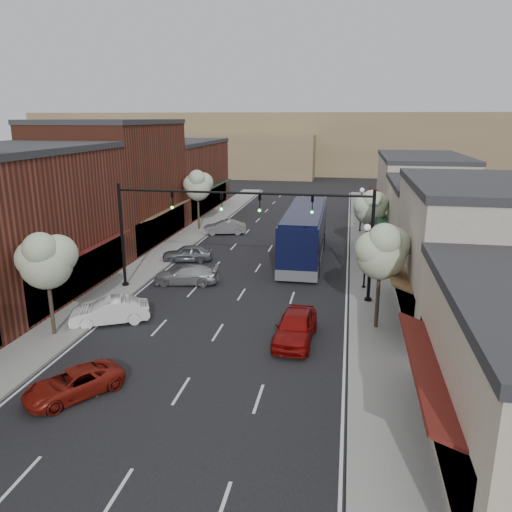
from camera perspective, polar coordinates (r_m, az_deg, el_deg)
The scene contains 28 objects.
ground at distance 25.22m, azimuth -5.58°, elevation -10.53°, with size 160.00×160.00×0.00m, color black.
sidewalk_left at distance 44.27m, azimuth -9.47°, elevation 0.97°, with size 2.80×73.00×0.15m, color gray.
sidewalk_right at distance 41.74m, azimuth 12.78°, elevation -0.10°, with size 2.80×73.00×0.15m, color gray.
curb_left at distance 43.82m, azimuth -7.75°, elevation 0.89°, with size 0.25×73.00×0.17m, color gray.
curb_right at distance 41.70m, azimuth 10.86°, elevation -0.00°, with size 0.25×73.00×0.17m, color gray.
bldg_left_midnear at distance 35.20m, azimuth -25.82°, elevation 3.51°, with size 10.14×14.10×9.40m.
bldg_left_midfar at distance 46.93m, azimuth -15.92°, elevation 8.04°, with size 10.14×14.10×10.90m.
bldg_left_far at distance 61.71m, azimuth -9.25°, elevation 8.94°, with size 10.14×18.10×8.40m.
bldg_right_midnear at distance 29.52m, azimuth 24.35°, elevation 0.13°, with size 9.14×12.10×7.90m.
bldg_right_midfar at distance 41.13m, azimuth 20.46°, elevation 3.50°, with size 9.14×12.10×6.40m.
bldg_right_far at distance 54.71m, azimuth 18.17°, elevation 7.01°, with size 9.14×16.10×7.40m.
hill_far at distance 112.02m, azimuth 7.40°, elevation 12.84°, with size 120.00×30.00×12.00m, color #7A6647.
hill_near at distance 104.81m, azimuth -7.11°, elevation 11.58°, with size 50.00×20.00×8.00m, color #7A6647.
signal_mast_right at distance 30.42m, azimuth 8.67°, elevation 3.16°, with size 8.22×0.46×7.00m.
signal_mast_left at distance 32.73m, azimuth -11.43°, elevation 3.91°, with size 8.22×0.46×7.00m.
tree_right_near at distance 26.56m, azimuth 14.20°, elevation 0.67°, with size 2.85×2.65×5.95m.
tree_right_far at distance 42.30m, azimuth 12.96°, elevation 5.54°, with size 2.85×2.65×5.43m.
tree_left_near at distance 27.08m, azimuth -22.89°, elevation -0.32°, with size 2.85×2.65×5.69m.
tree_left_far at distance 50.31m, azimuth -6.66°, elevation 8.08°, with size 2.85×2.65×6.13m.
lamp_post_near at distance 33.24m, azimuth 12.48°, elevation 1.16°, with size 0.44×0.44×4.44m.
lamp_post_far at distance 50.38m, azimuth 11.96°, elevation 6.02°, with size 0.44×0.44×4.44m.
coach_bus at distance 40.16m, azimuth 5.57°, elevation 2.62°, with size 3.08×13.44×4.10m.
red_hatchback at distance 25.66m, azimuth 4.54°, elevation -8.06°, with size 1.89×4.70×1.60m, color maroon.
parked_car_a at distance 22.34m, azimuth -20.15°, elevation -13.52°, with size 1.85×4.01×1.11m, color maroon.
parked_car_b at distance 28.94m, azimuth -16.38°, elevation -6.07°, with size 1.49×4.28×1.41m, color white.
parked_car_c at distance 34.59m, azimuth -7.99°, elevation -2.13°, with size 1.80×4.43×1.29m, color #A1A2A6.
parked_car_d at distance 39.92m, azimuth -7.85°, elevation 0.32°, with size 1.58×3.93×1.34m, color #585A60.
parked_car_e at distance 48.94m, azimuth -3.62°, elevation 3.29°, with size 1.45×4.16×1.37m, color gray.
Camera 1 is at (6.50, -21.72, 11.06)m, focal length 35.00 mm.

